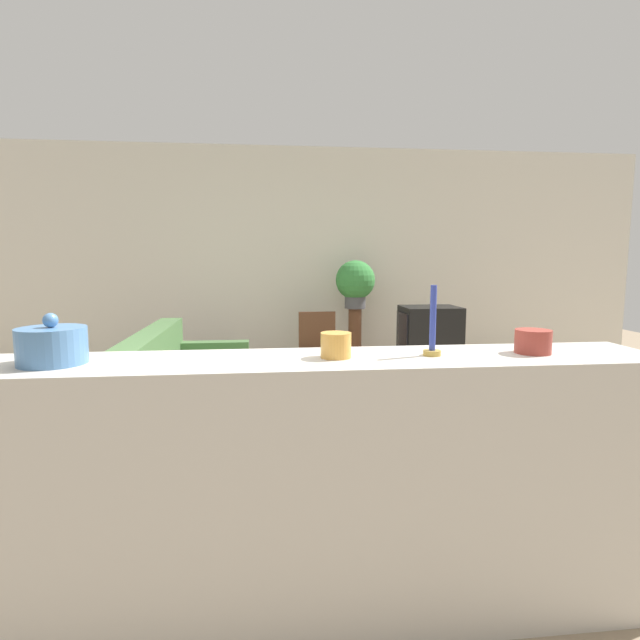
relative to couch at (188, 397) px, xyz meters
The scene contains 13 objects.
ground_plane 1.71m from the couch, 63.94° to the right, with size 14.00×14.00×0.00m, color gray.
wall_back 2.31m from the couch, 68.91° to the left, with size 9.00×0.06×2.70m.
couch is the anchor object (origin of this frame).
tv_stand 2.32m from the couch, 15.76° to the left, with size 0.88×0.46×0.46m.
television 2.35m from the couch, 15.80° to the left, with size 0.56×0.44×0.50m.
wooden_chair 1.65m from the couch, 43.65° to the left, with size 0.44×0.44×0.85m.
plant_stand 2.21m from the couch, 42.02° to the left, with size 0.15×0.15×0.86m.
potted_plant 2.37m from the couch, 42.02° to the left, with size 0.44×0.44×0.54m.
foreground_counter 2.33m from the couch, 71.40° to the right, with size 2.84×0.44×1.05m.
decorative_bowl 2.35m from the couch, 93.13° to the right, with size 0.23×0.23×0.18m.
candle_jar 2.50m from the couch, 67.80° to the right, with size 0.12×0.12×0.10m.
candlestick 2.68m from the couch, 59.93° to the right, with size 0.07×0.07×0.27m.
coffee_tin 2.88m from the couch, 52.56° to the right, with size 0.14×0.14×0.09m.
Camera 1 is at (-0.11, -2.52, 1.42)m, focal length 28.00 mm.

